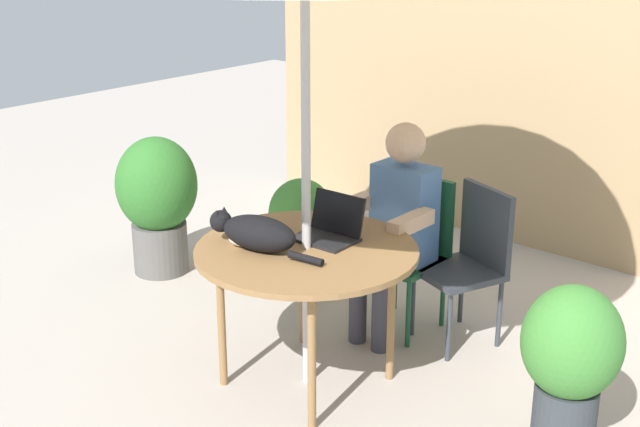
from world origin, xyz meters
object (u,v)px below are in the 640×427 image
(person_seated, at_px, (397,220))
(laptop, at_px, (332,226))
(potted_plant_near_fence, at_px, (157,197))
(potted_plant_corner, at_px, (570,359))
(cat, at_px, (255,233))
(patio_table, at_px, (307,259))
(chair_occupied, at_px, (412,241))
(chair_empty, at_px, (471,254))
(potted_plant_by_chair, at_px, (301,232))

(person_seated, distance_m, laptop, 0.57)
(potted_plant_near_fence, distance_m, potted_plant_corner, 2.95)
(cat, bearing_deg, patio_table, 44.26)
(person_seated, height_order, cat, person_seated)
(potted_plant_corner, bearing_deg, chair_occupied, 154.31)
(chair_empty, height_order, potted_plant_corner, chair_empty)
(potted_plant_corner, bearing_deg, cat, -162.26)
(potted_plant_by_chair, bearing_deg, person_seated, -7.80)
(patio_table, bearing_deg, laptop, 89.24)
(cat, bearing_deg, laptop, 63.29)
(person_seated, height_order, potted_plant_corner, person_seated)
(cat, relative_size, potted_plant_corner, 0.81)
(cat, distance_m, potted_plant_corner, 1.55)
(cat, distance_m, potted_plant_by_chair, 1.28)
(chair_empty, xyz_separation_m, laptop, (-0.35, -0.77, 0.29))
(patio_table, xyz_separation_m, person_seated, (0.00, 0.74, -0.00))
(chair_empty, relative_size, laptop, 2.79)
(potted_plant_near_fence, relative_size, potted_plant_by_chair, 1.28)
(chair_occupied, bearing_deg, chair_empty, 9.20)
(patio_table, relative_size, potted_plant_by_chair, 1.53)
(patio_table, distance_m, person_seated, 0.74)
(chair_empty, bearing_deg, potted_plant_by_chair, -174.96)
(chair_empty, height_order, potted_plant_near_fence, potted_plant_near_fence)
(chair_empty, relative_size, potted_plant_corner, 1.09)
(patio_table, distance_m, laptop, 0.22)
(chair_empty, distance_m, cat, 1.28)
(chair_empty, relative_size, potted_plant_near_fence, 0.95)
(cat, xyz_separation_m, potted_plant_near_fence, (-1.51, 0.60, -0.30))
(chair_occupied, bearing_deg, potted_plant_near_fence, -164.44)
(potted_plant_near_fence, bearing_deg, chair_empty, 14.48)
(chair_occupied, relative_size, potted_plant_near_fence, 0.95)
(person_seated, xyz_separation_m, potted_plant_near_fence, (-1.69, -0.31, -0.16))
(patio_table, relative_size, laptop, 3.51)
(chair_occupied, relative_size, person_seated, 0.72)
(patio_table, xyz_separation_m, potted_plant_by_chair, (-0.81, 0.85, -0.31))
(laptop, height_order, potted_plant_near_fence, laptop)
(person_seated, distance_m, potted_plant_near_fence, 1.72)
(patio_table, height_order, chair_occupied, chair_occupied)
(potted_plant_by_chair, height_order, potted_plant_corner, potted_plant_corner)
(potted_plant_corner, bearing_deg, potted_plant_near_fence, 177.34)
(potted_plant_near_fence, xyz_separation_m, potted_plant_by_chair, (0.88, 0.42, -0.14))
(patio_table, relative_size, potted_plant_near_fence, 1.19)
(cat, height_order, potted_plant_corner, cat)
(potted_plant_near_fence, height_order, potted_plant_by_chair, potted_plant_near_fence)
(person_seated, height_order, potted_plant_near_fence, person_seated)
(person_seated, bearing_deg, laptop, -89.75)
(person_seated, xyz_separation_m, laptop, (0.00, -0.55, 0.12))
(laptop, relative_size, potted_plant_near_fence, 0.34)
(laptop, xyz_separation_m, potted_plant_near_fence, (-1.69, 0.24, -0.28))
(person_seated, bearing_deg, potted_plant_corner, -19.64)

